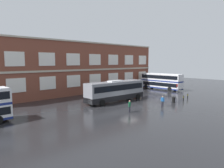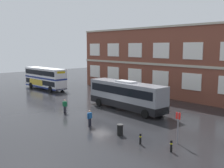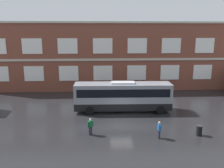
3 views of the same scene
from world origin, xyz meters
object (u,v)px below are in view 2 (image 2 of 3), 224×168
bus_stand_flag (178,125)px  safety_bollard_west (140,139)px  touring_coach (126,95)px  waiting_passenger (65,106)px  double_decker_near (45,78)px  second_passenger (90,118)px  station_litter_bin (120,130)px  safety_bollard_east (171,146)px

bus_stand_flag → safety_bollard_west: 3.37m
touring_coach → safety_bollard_west: (9.60, -7.93, -1.42)m
touring_coach → bus_stand_flag: (11.60, -5.47, -0.27)m
waiting_passenger → bus_stand_flag: (15.44, 1.38, 0.70)m
touring_coach → double_decker_near: bearing=178.3°
touring_coach → second_passenger: 8.47m
second_passenger → station_litter_bin: (4.07, 0.41, -0.41)m
station_litter_bin → safety_bollard_west: 2.87m
touring_coach → safety_bollard_east: 14.41m
double_decker_near → station_litter_bin: bearing=-15.5°
station_litter_bin → safety_bollard_east: bearing=2.1°
double_decker_near → second_passenger: size_ratio=6.54×
station_litter_bin → second_passenger: bearing=-174.2°
second_passenger → safety_bollard_east: bearing=3.6°
double_decker_near → safety_bollard_west: size_ratio=11.70×
second_passenger → touring_coach: bearing=108.6°
double_decker_near → safety_bollard_east: double_decker_near is taller
second_passenger → safety_bollard_east: 9.66m
touring_coach → safety_bollard_east: (12.30, -7.36, -1.42)m
second_passenger → safety_bollard_east: second_passenger is taller
bus_stand_flag → safety_bollard_west: bearing=-129.1°
touring_coach → station_litter_bin: bearing=-48.2°
double_decker_near → safety_bollard_west: (32.43, -8.59, -1.66)m
bus_stand_flag → station_litter_bin: 5.40m
bus_stand_flag → safety_bollard_east: 2.32m
double_decker_near → waiting_passenger: bearing=-21.6°
bus_stand_flag → touring_coach: bearing=154.8°
touring_coach → station_litter_bin: (6.75, -7.56, -1.39)m
waiting_passenger → touring_coach: bearing=60.7°
station_litter_bin → safety_bollard_east: station_litter_bin is taller
second_passenger → bus_stand_flag: size_ratio=0.63×
waiting_passenger → safety_bollard_east: bearing=-1.8°
double_decker_near → touring_coach: bearing=-1.7°
double_decker_near → second_passenger: (25.51, -8.63, -1.22)m
station_litter_bin → safety_bollard_east: (5.55, 0.20, -0.03)m
waiting_passenger → safety_bollard_west: bearing=-4.6°
double_decker_near → waiting_passenger: 20.45m
double_decker_near → second_passenger: 26.96m
double_decker_near → safety_bollard_east: (35.14, -8.02, -1.66)m
touring_coach → safety_bollard_west: bearing=-39.6°
double_decker_near → second_passenger: bearing=-18.7°
second_passenger → bus_stand_flag: bearing=15.7°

